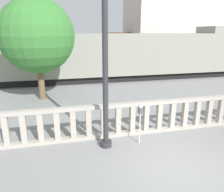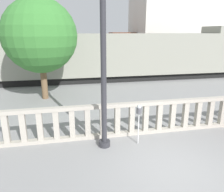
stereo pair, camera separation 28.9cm
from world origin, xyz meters
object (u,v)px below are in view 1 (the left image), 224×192
lamppost (105,51)px  train_near (112,56)px  parking_meter (140,112)px  tree_left (37,36)px  train_far (31,51)px

lamppost → train_near: bearing=75.6°
lamppost → parking_meter: (1.25, -0.06, -2.15)m
lamppost → parking_meter: bearing=-3.0°
parking_meter → train_near: 11.40m
parking_meter → tree_left: bearing=120.4°
lamppost → train_far: (-4.80, 21.03, -1.64)m
lamppost → tree_left: (-2.62, 6.55, 0.37)m
train_near → train_far: 12.48m
parking_meter → train_near: (1.62, 11.26, 0.78)m
parking_meter → train_far: train_far is taller
lamppost → tree_left: 7.06m
lamppost → parking_meter: 2.49m
parking_meter → train_near: size_ratio=0.06×
train_far → tree_left: tree_left is taller
train_far → tree_left: bearing=-81.4°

